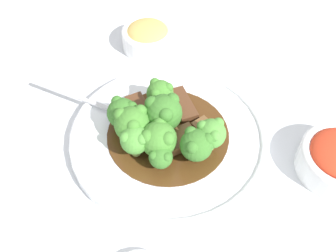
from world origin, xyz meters
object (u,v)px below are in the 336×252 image
object	(u,v)px
broccoli_floret_3	(211,133)
beef_strip_1	(179,139)
main_plate	(168,136)
broccoli_floret_0	(163,112)
broccoli_floret_7	(158,139)
beef_strip_0	(142,112)
broccoli_floret_5	(122,113)
broccoli_floret_6	(132,123)
serving_spoon	(115,110)
side_bowl_appetizer	(148,36)
broccoli_floret_8	(160,93)
broccoli_floret_2	(196,145)
beef_strip_3	(182,104)
broccoli_floret_4	(135,139)
broccoli_floret_1	(161,157)

from	to	relation	value
broccoli_floret_3	beef_strip_1	bearing A→B (deg)	-113.58
main_plate	broccoli_floret_0	xyz separation A→B (m)	(-0.01, -0.01, 0.05)
beef_strip_1	broccoli_floret_7	bearing A→B (deg)	-74.07
beef_strip_0	broccoli_floret_5	size ratio (longest dim) A/B	1.51
broccoli_floret_0	broccoli_floret_6	world-z (taller)	broccoli_floret_0
broccoli_floret_5	serving_spoon	world-z (taller)	broccoli_floret_5
side_bowl_appetizer	broccoli_floret_3	bearing A→B (deg)	8.94
main_plate	broccoli_floret_6	bearing A→B (deg)	-90.79
beef_strip_0	broccoli_floret_8	bearing A→B (deg)	116.94
beef_strip_0	beef_strip_1	size ratio (longest dim) A/B	1.30
broccoli_floret_0	serving_spoon	world-z (taller)	broccoli_floret_0
broccoli_floret_2	broccoli_floret_6	size ratio (longest dim) A/B	0.90
broccoli_floret_6	broccoli_floret_5	bearing A→B (deg)	-158.77
main_plate	beef_strip_3	size ratio (longest dim) A/B	4.18
broccoli_floret_5	broccoli_floret_6	bearing A→B (deg)	21.23
side_bowl_appetizer	beef_strip_0	bearing A→B (deg)	-13.13
beef_strip_1	broccoli_floret_4	xyz separation A→B (m)	(0.00, -0.07, 0.02)
beef_strip_1	broccoli_floret_6	size ratio (longest dim) A/B	1.00
broccoli_floret_4	serving_spoon	bearing A→B (deg)	-166.65
beef_strip_0	broccoli_floret_0	size ratio (longest dim) A/B	1.20
broccoli_floret_4	beef_strip_3	bearing A→B (deg)	130.95
broccoli_floret_0	broccoli_floret_7	xyz separation A→B (m)	(0.04, -0.02, -0.01)
main_plate	side_bowl_appetizer	xyz separation A→B (m)	(-0.23, 0.01, 0.01)
beef_strip_1	broccoli_floret_8	bearing A→B (deg)	-170.73
broccoli_floret_3	broccoli_floret_7	world-z (taller)	broccoli_floret_7
broccoli_floret_0	broccoli_floret_8	size ratio (longest dim) A/B	1.34
beef_strip_1	broccoli_floret_5	xyz separation A→B (m)	(-0.05, -0.08, 0.02)
beef_strip_1	broccoli_floret_7	size ratio (longest dim) A/B	1.06
broccoli_floret_7	broccoli_floret_2	bearing A→B (deg)	66.30
broccoli_floret_4	side_bowl_appetizer	world-z (taller)	broccoli_floret_4
beef_strip_1	broccoli_floret_5	distance (m)	0.09
main_plate	beef_strip_0	distance (m)	0.06
broccoli_floret_8	broccoli_floret_6	bearing A→B (deg)	-42.22
beef_strip_1	broccoli_floret_8	xyz separation A→B (m)	(-0.08, -0.01, 0.02)
broccoli_floret_3	broccoli_floret_4	distance (m)	0.11
beef_strip_1	broccoli_floret_6	xyz separation A→B (m)	(-0.02, -0.06, 0.03)
beef_strip_0	broccoli_floret_2	world-z (taller)	broccoli_floret_2
broccoli_floret_3	broccoli_floret_8	size ratio (longest dim) A/B	1.14
beef_strip_1	serving_spoon	world-z (taller)	beef_strip_1
beef_strip_0	broccoli_floret_7	size ratio (longest dim) A/B	1.38
broccoli_floret_8	broccoli_floret_5	bearing A→B (deg)	-64.84
broccoli_floret_5	broccoli_floret_8	size ratio (longest dim) A/B	1.07
broccoli_floret_1	broccoli_floret_4	size ratio (longest dim) A/B	0.73
broccoli_floret_0	broccoli_floret_5	world-z (taller)	broccoli_floret_0
beef_strip_3	broccoli_floret_7	bearing A→B (deg)	-34.15
broccoli_floret_6	side_bowl_appetizer	world-z (taller)	broccoli_floret_6
main_plate	broccoli_floret_1	world-z (taller)	broccoli_floret_1
main_plate	broccoli_floret_6	size ratio (longest dim) A/B	5.09
main_plate	beef_strip_3	distance (m)	0.06
broccoli_floret_0	serving_spoon	size ratio (longest dim) A/B	0.37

